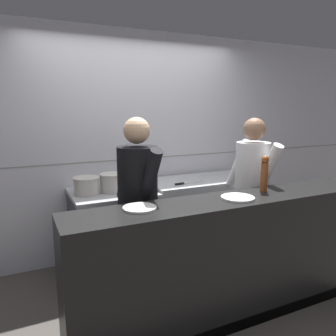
# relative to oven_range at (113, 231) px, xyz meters

# --- Properties ---
(ground_plane) EXTENTS (14.00, 14.00, 0.00)m
(ground_plane) POSITION_rel_oven_range_xyz_m (0.42, -0.96, -0.45)
(ground_plane) COLOR #4C4742
(wall_back_tiled) EXTENTS (8.00, 0.06, 2.60)m
(wall_back_tiled) POSITION_rel_oven_range_xyz_m (0.42, 0.40, 0.85)
(wall_back_tiled) COLOR silver
(wall_back_tiled) RESTS_ON ground_plane
(oven_range) EXTENTS (0.84, 0.71, 0.89)m
(oven_range) POSITION_rel_oven_range_xyz_m (0.00, 0.00, 0.00)
(oven_range) COLOR #38383D
(oven_range) RESTS_ON ground_plane
(prep_counter) EXTENTS (1.31, 0.65, 0.92)m
(prep_counter) POSITION_rel_oven_range_xyz_m (1.09, -0.00, 0.01)
(prep_counter) COLOR #B7BABF
(prep_counter) RESTS_ON ground_plane
(pass_counter) EXTENTS (2.70, 0.45, 1.03)m
(pass_counter) POSITION_rel_oven_range_xyz_m (0.67, -1.16, 0.07)
(pass_counter) COLOR black
(pass_counter) RESTS_ON ground_plane
(stock_pot) EXTENTS (0.26, 0.26, 0.17)m
(stock_pot) POSITION_rel_oven_range_xyz_m (-0.26, -0.02, 0.54)
(stock_pot) COLOR beige
(stock_pot) RESTS_ON oven_range
(sauce_pot) EXTENTS (0.26, 0.26, 0.19)m
(sauce_pot) POSITION_rel_oven_range_xyz_m (0.00, -0.02, 0.55)
(sauce_pot) COLOR beige
(sauce_pot) RESTS_ON oven_range
(braising_pot) EXTENTS (0.24, 0.24, 0.20)m
(braising_pot) POSITION_rel_oven_range_xyz_m (0.25, 0.01, 0.55)
(braising_pot) COLOR beige
(braising_pot) RESTS_ON oven_range
(chefs_knife) EXTENTS (0.38, 0.07, 0.02)m
(chefs_knife) POSITION_rel_oven_range_xyz_m (0.81, -0.14, 0.48)
(chefs_knife) COLOR #B7BABF
(chefs_knife) RESTS_ON prep_counter
(plated_dish_main) EXTENTS (0.24, 0.24, 0.02)m
(plated_dish_main) POSITION_rel_oven_range_xyz_m (-0.10, -1.11, 0.59)
(plated_dish_main) COLOR white
(plated_dish_main) RESTS_ON pass_counter
(plated_dish_appetiser) EXTENTS (0.27, 0.27, 0.02)m
(plated_dish_appetiser) POSITION_rel_oven_range_xyz_m (0.70, -1.19, 0.59)
(plated_dish_appetiser) COLOR white
(plated_dish_appetiser) RESTS_ON pass_counter
(pepper_mill) EXTENTS (0.07, 0.07, 0.31)m
(pepper_mill) POSITION_rel_oven_range_xyz_m (1.05, -1.09, 0.75)
(pepper_mill) COLOR brown
(pepper_mill) RESTS_ON pass_counter
(chef_head_cook) EXTENTS (0.39, 0.73, 1.67)m
(chef_head_cook) POSITION_rel_oven_range_xyz_m (0.04, -0.68, 0.48)
(chef_head_cook) COLOR black
(chef_head_cook) RESTS_ON ground_plane
(chef_sous) EXTENTS (0.36, 0.72, 1.65)m
(chef_sous) POSITION_rel_oven_range_xyz_m (1.26, -0.68, 0.47)
(chef_sous) COLOR black
(chef_sous) RESTS_ON ground_plane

